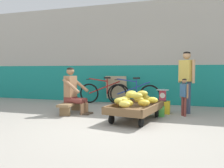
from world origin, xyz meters
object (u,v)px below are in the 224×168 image
(weighing_scale, at_px, (163,95))
(shopping_bag, at_px, (160,111))
(bicycle_near_left, at_px, (104,93))
(sign_board, at_px, (116,90))
(customer_child, at_px, (184,93))
(bicycle_far_left, at_px, (133,94))
(low_bench, at_px, (71,105))
(vendor_seated, at_px, (73,90))
(customer_adult, at_px, (186,75))
(plastic_crate, at_px, (162,107))
(banana_cart, at_px, (136,109))

(weighing_scale, relative_size, shopping_bag, 1.25)
(bicycle_near_left, bearing_deg, sign_board, 39.60)
(sign_board, height_order, customer_child, sign_board)
(bicycle_far_left, distance_m, shopping_bag, 1.77)
(low_bench, xyz_separation_m, weighing_scale, (2.21, 0.62, 0.25))
(vendor_seated, height_order, customer_adult, customer_adult)
(plastic_crate, height_order, bicycle_near_left, bicycle_near_left)
(customer_adult, bearing_deg, weighing_scale, -161.36)
(banana_cart, xyz_separation_m, vendor_seated, (-1.64, 0.35, 0.33))
(bicycle_near_left, distance_m, customer_adult, 2.71)
(vendor_seated, bearing_deg, customer_adult, 17.05)
(plastic_crate, bearing_deg, low_bench, -164.24)
(vendor_seated, distance_m, bicycle_far_left, 2.06)
(plastic_crate, height_order, customer_adult, customer_adult)
(weighing_scale, bearing_deg, vendor_seated, -163.37)
(weighing_scale, xyz_separation_m, sign_board, (-1.59, 1.38, -0.01))
(plastic_crate, height_order, bicycle_far_left, bicycle_far_left)
(customer_adult, bearing_deg, sign_board, 150.81)
(customer_child, xyz_separation_m, shopping_bag, (-0.52, -0.21, -0.42))
(sign_board, distance_m, customer_adult, 2.51)
(bicycle_far_left, bearing_deg, weighing_scale, -47.44)
(plastic_crate, height_order, shopping_bag, plastic_crate)
(plastic_crate, relative_size, customer_adult, 0.24)
(banana_cart, bearing_deg, bicycle_far_left, 103.33)
(low_bench, distance_m, sign_board, 2.11)
(sign_board, distance_m, customer_child, 2.64)
(plastic_crate, bearing_deg, vendor_seated, -163.34)
(weighing_scale, xyz_separation_m, bicycle_near_left, (-1.92, 1.11, -0.10))
(customer_child, height_order, shopping_bag, customer_child)
(low_bench, bearing_deg, plastic_crate, 15.76)
(plastic_crate, relative_size, customer_child, 0.41)
(plastic_crate, distance_m, shopping_bag, 0.42)
(vendor_seated, xyz_separation_m, sign_board, (0.53, 2.02, -0.13))
(plastic_crate, height_order, weighing_scale, weighing_scale)
(banana_cart, relative_size, customer_child, 1.79)
(low_bench, relative_size, vendor_seated, 0.99)
(banana_cart, distance_m, vendor_seated, 1.71)
(bicycle_near_left, height_order, customer_adult, customer_adult)
(shopping_bag, bearing_deg, plastic_crate, 88.17)
(sign_board, bearing_deg, bicycle_far_left, -28.04)
(low_bench, distance_m, weighing_scale, 2.31)
(bicycle_far_left, height_order, customer_child, customer_child)
(sign_board, xyz_separation_m, shopping_bag, (1.58, -1.81, -0.32))
(low_bench, height_order, sign_board, sign_board)
(low_bench, relative_size, bicycle_near_left, 0.68)
(plastic_crate, height_order, customer_child, customer_child)
(banana_cart, distance_m, bicycle_near_left, 2.54)
(customer_child, bearing_deg, low_bench, -171.45)
(shopping_bag, bearing_deg, bicycle_far_left, 122.90)
(shopping_bag, bearing_deg, customer_adult, 46.95)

